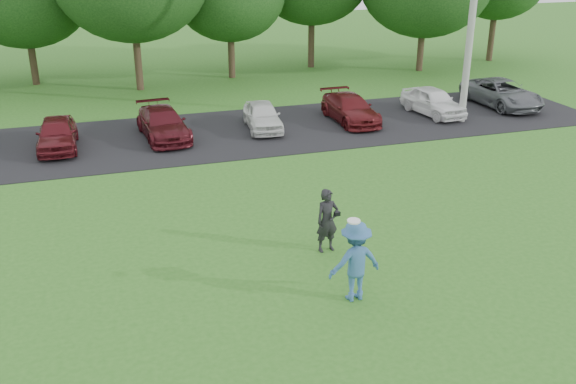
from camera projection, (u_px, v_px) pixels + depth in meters
name	position (u px, v px, depth m)	size (l,w,h in m)	color
ground	(338.00, 309.00, 13.45)	(100.00, 100.00, 0.00)	#2D671D
parking_lot	(214.00, 134.00, 24.91)	(32.00, 6.50, 0.03)	black
frisbee_player	(355.00, 261.00, 13.53)	(1.20, 0.74, 2.00)	#335F8F
camera_bystander	(327.00, 221.00, 15.64)	(0.64, 0.47, 1.62)	black
parked_cars	(233.00, 117.00, 24.98)	(28.21, 4.41, 1.25)	#AEB2B6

